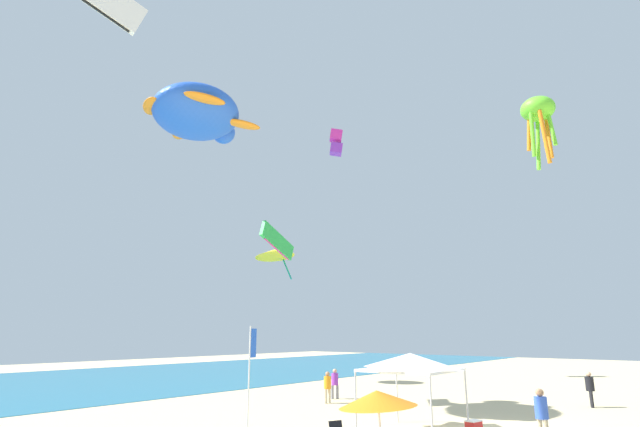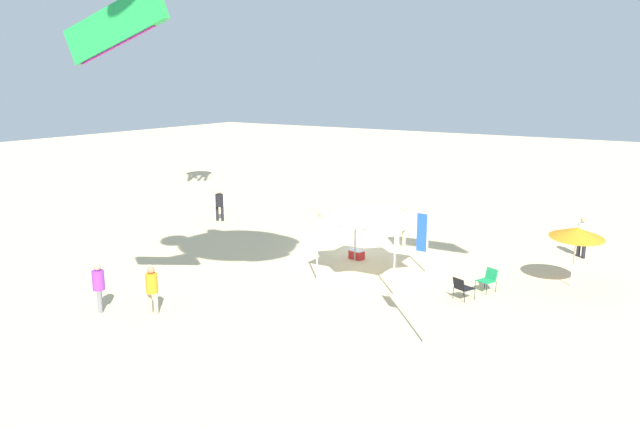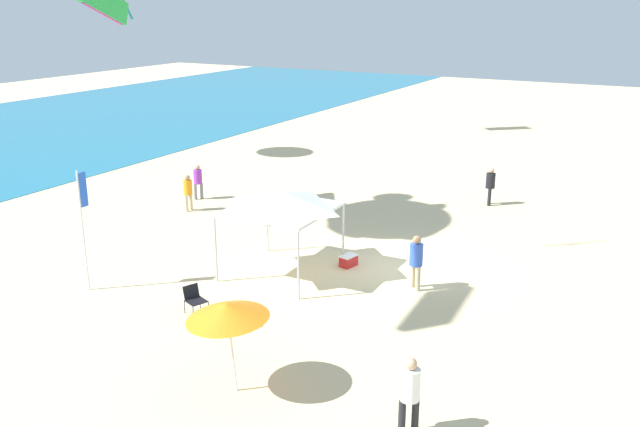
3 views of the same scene
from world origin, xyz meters
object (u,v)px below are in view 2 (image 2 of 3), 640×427
object	(u,v)px
folding_chair_right_of_tent	(462,287)
kite_parafoil_green	(115,26)
cooler_box	(357,254)
person_kite_handler	(583,234)
person_watching_sky	(152,286)
person_by_tent	(219,202)
banner_flag	(425,265)
person_far_stroller	(99,283)
beach_umbrella	(577,233)
person_near_umbrella	(401,224)
canopy_tent	(374,212)
folding_chair_left_of_tent	(488,278)

from	to	relation	value
folding_chair_right_of_tent	kite_parafoil_green	bearing A→B (deg)	77.57
cooler_box	person_kite_handler	world-z (taller)	person_kite_handler
folding_chair_right_of_tent	person_watching_sky	bearing A→B (deg)	62.25
cooler_box	person_by_tent	xyz separation A→B (m)	(9.78, -2.26, 0.82)
banner_flag	person_far_stroller	bearing A→B (deg)	19.34
banner_flag	person_far_stroller	xyz separation A→B (m)	(9.96, 3.50, -1.40)
beach_umbrella	kite_parafoil_green	size ratio (longest dim) A/B	0.73
person_watching_sky	kite_parafoil_green	distance (m)	8.39
person_kite_handler	person_far_stroller	world-z (taller)	person_kite_handler
person_watching_sky	cooler_box	bearing A→B (deg)	-102.48
cooler_box	person_near_umbrella	bearing A→B (deg)	-105.19
person_by_tent	person_near_umbrella	distance (m)	10.54
cooler_box	person_by_tent	bearing A→B (deg)	-13.02
person_kite_handler	person_by_tent	xyz separation A→B (m)	(17.81, 3.18, -0.04)
beach_umbrella	person_near_umbrella	world-z (taller)	beach_umbrella
folding_chair_right_of_tent	person_watching_sky	xyz separation A→B (m)	(8.03, 6.76, 0.48)
canopy_tent	folding_chair_right_of_tent	size ratio (longest dim) A/B	4.11
person_near_umbrella	person_watching_sky	xyz separation A→B (m)	(3.24, 11.89, -0.11)
person_kite_handler	person_near_umbrella	bearing A→B (deg)	60.48
folding_chair_right_of_tent	folding_chair_left_of_tent	size ratio (longest dim) A/B	1.00
cooler_box	person_far_stroller	size ratio (longest dim) A/B	0.42
folding_chair_left_of_tent	person_kite_handler	bearing A→B (deg)	94.65
banner_flag	person_far_stroller	size ratio (longest dim) A/B	2.39
kite_parafoil_green	folding_chair_right_of_tent	bearing A→B (deg)	-133.67
folding_chair_right_of_tent	banner_flag	xyz separation A→B (m)	(-0.27, 4.04, 1.89)
cooler_box	person_watching_sky	world-z (taller)	person_watching_sky
beach_umbrella	cooler_box	size ratio (longest dim) A/B	3.45
folding_chair_right_of_tent	person_kite_handler	xyz separation A→B (m)	(-2.49, -7.80, 0.59)
folding_chair_left_of_tent	folding_chair_right_of_tent	bearing A→B (deg)	-86.51
person_watching_sky	folding_chair_left_of_tent	bearing A→B (deg)	-133.37
beach_umbrella	kite_parafoil_green	bearing A→B (deg)	53.60
banner_flag	kite_parafoil_green	xyz separation A→B (m)	(6.48, 4.98, 6.47)
beach_umbrella	person_far_stroller	distance (m)	16.83
beach_umbrella	folding_chair_left_of_tent	world-z (taller)	beach_umbrella
folding_chair_right_of_tent	person_by_tent	xyz separation A→B (m)	(15.31, -4.62, 0.54)
person_by_tent	kite_parafoil_green	xyz separation A→B (m)	(-9.10, 13.64, 7.82)
beach_umbrella	cooler_box	bearing A→B (deg)	7.41
beach_umbrella	banner_flag	distance (m)	7.99
cooler_box	kite_parafoil_green	xyz separation A→B (m)	(0.68, 11.38, 8.63)
person_kite_handler	person_by_tent	distance (m)	18.09
person_by_tent	person_far_stroller	bearing A→B (deg)	-80.02
banner_flag	kite_parafoil_green	bearing A→B (deg)	37.53
person_kite_handler	folding_chair_left_of_tent	bearing A→B (deg)	112.79
canopy_tent	person_far_stroller	size ratio (longest dim) A/B	2.04
canopy_tent	person_kite_handler	size ratio (longest dim) A/B	1.86
folding_chair_right_of_tent	person_kite_handler	world-z (taller)	person_kite_handler
person_near_umbrella	person_far_stroller	size ratio (longest dim) A/B	1.09
person_kite_handler	kite_parafoil_green	size ratio (longest dim) A/B	0.56
canopy_tent	cooler_box	bearing A→B (deg)	-45.43
folding_chair_left_of_tent	person_near_umbrella	bearing A→B (deg)	166.81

